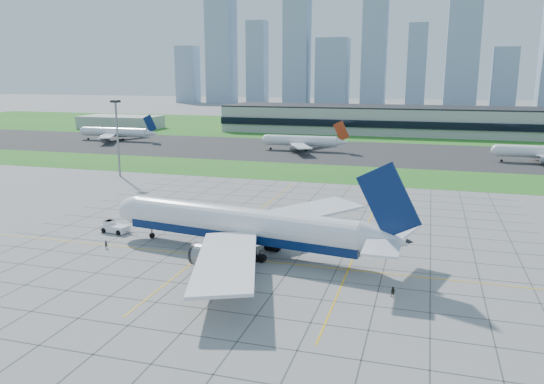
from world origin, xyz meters
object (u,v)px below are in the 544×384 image
object	(u,v)px
distant_jet_1	(302,141)
crew_near	(106,244)
pushback_tug	(114,227)
light_mast	(117,129)
crew_far	(393,292)
distant_jet_0	(116,132)
airliner	(243,226)

from	to	relation	value
distant_jet_1	crew_near	bearing A→B (deg)	-92.26
pushback_tug	light_mast	bearing A→B (deg)	129.64
crew_near	crew_far	size ratio (longest dim) A/B	0.94
distant_jet_0	distant_jet_1	distance (m)	102.70
crew_near	distant_jet_1	size ratio (longest dim) A/B	0.04
light_mast	pushback_tug	distance (m)	69.99
light_mast	airliner	world-z (taller)	light_mast
pushback_tug	distant_jet_0	world-z (taller)	distant_jet_0
light_mast	airliner	size ratio (longest dim) A/B	0.41
pushback_tug	distant_jet_1	xyz separation A→B (m)	(10.39, 136.37, 3.37)
airliner	pushback_tug	size ratio (longest dim) A/B	6.93
light_mast	pushback_tug	world-z (taller)	light_mast
pushback_tug	crew_far	distance (m)	63.82
pushback_tug	crew_near	distance (m)	11.07
pushback_tug	distant_jet_1	bearing A→B (deg)	94.21
pushback_tug	airliner	bearing A→B (deg)	-0.09
crew_near	pushback_tug	bearing A→B (deg)	55.25
airliner	crew_near	xyz separation A→B (m)	(-27.09, -5.23, -4.62)
airliner	crew_far	bearing A→B (deg)	-16.15
light_mast	airliner	bearing A→B (deg)	-43.40
light_mast	crew_near	distance (m)	80.84
distant_jet_0	distant_jet_1	xyz separation A→B (m)	(102.30, -9.10, -0.00)
crew_far	distant_jet_0	bearing A→B (deg)	152.42
airliner	crew_near	distance (m)	27.98
distant_jet_1	pushback_tug	bearing A→B (deg)	-94.36
light_mast	crew_far	world-z (taller)	light_mast
light_mast	crew_far	xyz separation A→B (m)	(96.41, -76.90, -15.33)
crew_near	distant_jet_0	world-z (taller)	distant_jet_0
light_mast	distant_jet_1	xyz separation A→B (m)	(45.67, 77.83, -11.70)
crew_near	distant_jet_1	distance (m)	146.59
distant_jet_0	crew_near	bearing A→B (deg)	-58.17
light_mast	airliner	xyz separation A→B (m)	(67.00, -63.37, -10.76)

